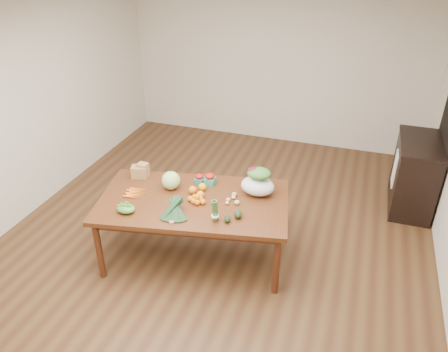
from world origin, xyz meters
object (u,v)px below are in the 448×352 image
(paper_bag, at_px, (139,171))
(dining_table, at_px, (194,228))
(cabbage, at_px, (171,180))
(mandarin_cluster, at_px, (197,198))
(salad_bag, at_px, (258,183))
(cabinet, at_px, (414,174))
(asparagus_bundle, at_px, (215,211))
(kale_bunch, at_px, (174,211))

(paper_bag, bearing_deg, dining_table, -18.44)
(cabbage, bearing_deg, paper_bag, 165.18)
(cabbage, xyz_separation_m, mandarin_cluster, (0.38, -0.17, -0.05))
(paper_bag, relative_size, salad_bag, 0.65)
(cabinet, relative_size, asparagus_bundle, 4.08)
(cabinet, relative_size, paper_bag, 4.31)
(dining_table, xyz_separation_m, asparagus_bundle, (0.35, -0.30, 0.50))
(dining_table, relative_size, mandarin_cluster, 11.13)
(asparagus_bundle, xyz_separation_m, salad_bag, (0.27, 0.63, 0.02))
(salad_bag, bearing_deg, mandarin_cluster, -147.50)
(mandarin_cluster, height_order, kale_bunch, kale_bunch)
(dining_table, distance_m, salad_bag, 0.87)
(cabbage, bearing_deg, asparagus_bundle, -32.94)
(salad_bag, bearing_deg, paper_bag, -177.06)
(dining_table, xyz_separation_m, salad_bag, (0.62, 0.33, 0.52))
(mandarin_cluster, bearing_deg, salad_bag, 32.50)
(paper_bag, bearing_deg, kale_bunch, -41.09)
(dining_table, height_order, cabbage, cabbage)
(cabbage, relative_size, asparagus_bundle, 0.82)
(paper_bag, distance_m, cabbage, 0.47)
(salad_bag, bearing_deg, asparagus_bundle, -113.07)
(mandarin_cluster, relative_size, kale_bunch, 0.45)
(dining_table, bearing_deg, cabinet, 27.72)
(cabbage, relative_size, salad_bag, 0.56)
(mandarin_cluster, distance_m, salad_bag, 0.67)
(salad_bag, bearing_deg, cabinet, 42.07)
(asparagus_bundle, bearing_deg, cabbage, 135.97)
(cabinet, height_order, paper_bag, cabinet)
(mandarin_cluster, distance_m, asparagus_bundle, 0.41)
(mandarin_cluster, bearing_deg, kale_bunch, -109.77)
(cabinet, xyz_separation_m, asparagus_bundle, (-1.99, -2.18, 0.40))
(paper_bag, xyz_separation_m, mandarin_cluster, (0.83, -0.29, -0.03))
(cabinet, distance_m, kale_bunch, 3.31)
(salad_bag, bearing_deg, kale_bunch, -134.55)
(dining_table, relative_size, paper_bag, 8.47)
(asparagus_bundle, bearing_deg, cabinet, 36.54)
(dining_table, bearing_deg, paper_bag, 150.47)
(dining_table, relative_size, kale_bunch, 5.01)
(cabinet, bearing_deg, paper_bag, -152.42)
(cabbage, bearing_deg, dining_table, -23.40)
(kale_bunch, distance_m, asparagus_bundle, 0.42)
(kale_bunch, bearing_deg, dining_table, 69.31)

